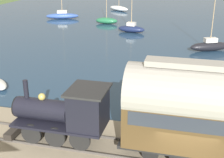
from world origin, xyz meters
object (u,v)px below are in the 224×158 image
steam_locomotive (68,111)px  sailboat_navy (131,28)px  sailboat_green (107,20)px  sailboat_white (119,8)px  sailboat_black (210,45)px  sailboat_blue (62,15)px

steam_locomotive → sailboat_navy: sailboat_navy is taller
sailboat_green → sailboat_white: size_ratio=1.41×
sailboat_black → sailboat_navy: sailboat_black is taller
steam_locomotive → sailboat_white: (45.49, 7.92, -1.82)m
sailboat_green → sailboat_black: size_ratio=1.02×
sailboat_green → sailboat_blue: size_ratio=0.87×
sailboat_black → sailboat_navy: size_ratio=1.24×
steam_locomotive → sailboat_green: sailboat_green is taller
sailboat_green → sailboat_black: sailboat_green is taller
sailboat_navy → sailboat_green: bearing=51.7°
sailboat_blue → sailboat_navy: size_ratio=1.44×
steam_locomotive → sailboat_white: 46.21m
sailboat_navy → sailboat_white: bearing=25.7°
steam_locomotive → sailboat_green: size_ratio=0.64×
sailboat_green → sailboat_black: (-11.66, -14.47, 0.05)m
sailboat_blue → sailboat_white: sailboat_blue is taller
sailboat_green → sailboat_navy: 6.77m
sailboat_blue → sailboat_white: size_ratio=1.62×
sailboat_white → sailboat_green: bearing=-140.4°
steam_locomotive → sailboat_green: bearing=11.9°
sailboat_black → sailboat_white: bearing=7.3°
steam_locomotive → sailboat_white: sailboat_white is taller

